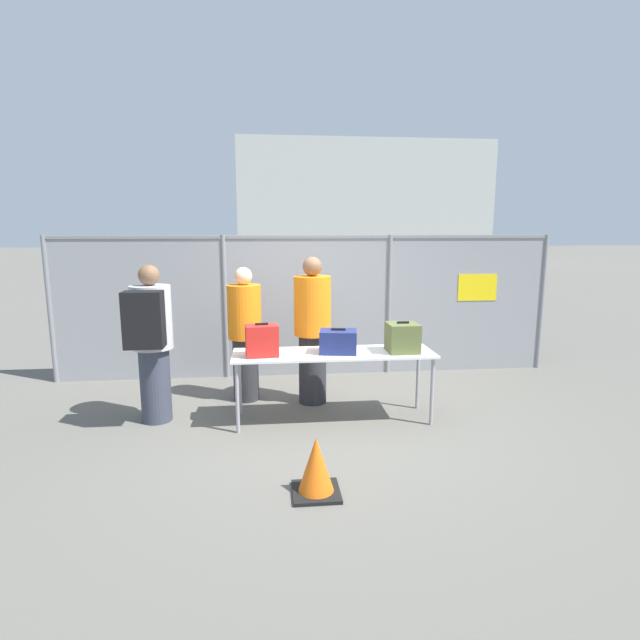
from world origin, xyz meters
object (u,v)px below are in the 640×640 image
(suitcase_navy, at_px, (338,342))
(utility_trailer, at_px, (412,323))
(traveler_hooded, at_px, (151,338))
(suitcase_olive, at_px, (402,338))
(traffic_cone, at_px, (316,468))
(suitcase_red, at_px, (262,341))
(security_worker_far, at_px, (245,333))
(inspection_table, at_px, (334,358))
(security_worker_near, at_px, (312,329))

(suitcase_navy, bearing_deg, utility_trailer, 62.50)
(suitcase_navy, bearing_deg, traveler_hooded, 175.70)
(suitcase_navy, xyz_separation_m, suitcase_olive, (0.72, -0.03, 0.03))
(traffic_cone, bearing_deg, suitcase_red, 106.11)
(suitcase_red, distance_m, utility_trailer, 4.73)
(security_worker_far, distance_m, utility_trailer, 4.20)
(utility_trailer, xyz_separation_m, traffic_cone, (-2.34, -5.30, -0.17))
(inspection_table, height_order, utility_trailer, inspection_table)
(suitcase_navy, xyz_separation_m, utility_trailer, (1.94, 3.73, -0.53))
(utility_trailer, bearing_deg, traveler_hooded, -138.06)
(suitcase_navy, distance_m, traveler_hooded, 2.05)
(suitcase_olive, height_order, traveler_hooded, traveler_hooded)
(suitcase_navy, height_order, security_worker_near, security_worker_near)
(utility_trailer, height_order, traffic_cone, utility_trailer)
(suitcase_olive, distance_m, traveler_hooded, 2.76)
(inspection_table, relative_size, utility_trailer, 0.52)
(suitcase_olive, relative_size, traveler_hooded, 0.20)
(security_worker_near, height_order, security_worker_far, security_worker_near)
(suitcase_olive, height_order, security_worker_near, security_worker_near)
(suitcase_olive, relative_size, traffic_cone, 0.71)
(utility_trailer, relative_size, traffic_cone, 8.78)
(security_worker_near, bearing_deg, suitcase_navy, 93.25)
(inspection_table, xyz_separation_m, utility_trailer, (1.99, 3.71, -0.34))
(security_worker_near, bearing_deg, traffic_cone, 69.42)
(security_worker_near, relative_size, traffic_cone, 3.73)
(suitcase_olive, xyz_separation_m, security_worker_far, (-1.78, 0.86, -0.08))
(utility_trailer, bearing_deg, suitcase_red, -126.27)
(suitcase_olive, xyz_separation_m, traveler_hooded, (-2.76, 0.19, 0.02))
(security_worker_near, height_order, traffic_cone, security_worker_near)
(inspection_table, distance_m, suitcase_red, 0.83)
(traveler_hooded, bearing_deg, suitcase_olive, -28.32)
(suitcase_red, bearing_deg, utility_trailer, 53.73)
(traveler_hooded, bearing_deg, traffic_cone, -70.87)
(suitcase_navy, relative_size, utility_trailer, 0.10)
(suitcase_navy, bearing_deg, suitcase_red, -176.01)
(suitcase_olive, bearing_deg, security_worker_far, 154.24)
(suitcase_red, height_order, utility_trailer, suitcase_red)
(inspection_table, height_order, traveler_hooded, traveler_hooded)
(suitcase_red, xyz_separation_m, traffic_cone, (0.44, -1.51, -0.74))
(traveler_hooded, xyz_separation_m, security_worker_far, (0.98, 0.67, -0.10))
(inspection_table, relative_size, traveler_hooded, 1.27)
(inspection_table, xyz_separation_m, security_worker_near, (-0.18, 0.63, 0.21))
(inspection_table, xyz_separation_m, traffic_cone, (-0.35, -1.59, -0.51))
(suitcase_olive, relative_size, security_worker_far, 0.21)
(security_worker_near, distance_m, traffic_cone, 2.33)
(suitcase_red, bearing_deg, security_worker_far, 104.06)
(suitcase_olive, xyz_separation_m, traffic_cone, (-1.12, -1.53, -0.73))
(utility_trailer, bearing_deg, inspection_table, -118.22)
(suitcase_navy, bearing_deg, suitcase_olive, -2.62)
(suitcase_navy, xyz_separation_m, security_worker_far, (-1.06, 0.82, -0.05))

